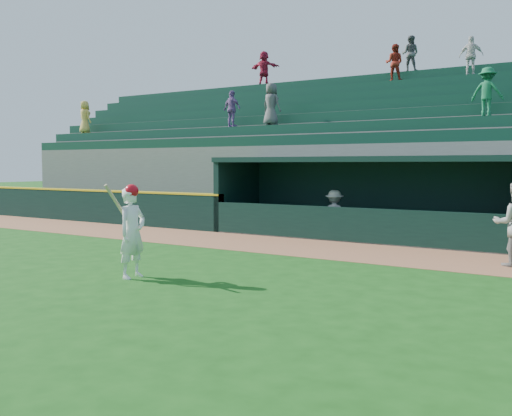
# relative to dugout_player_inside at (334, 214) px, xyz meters

# --- Properties ---
(ground) EXTENTS (120.00, 120.00, 0.00)m
(ground) POSITION_rel_dugout_player_inside_xyz_m (0.67, -7.07, -0.73)
(ground) COLOR #164B12
(ground) RESTS_ON ground
(warning_track) EXTENTS (40.00, 3.00, 0.01)m
(warning_track) POSITION_rel_dugout_player_inside_xyz_m (0.67, -2.17, -0.73)
(warning_track) COLOR #985E3C
(warning_track) RESTS_ON ground
(field_wall_left) EXTENTS (15.50, 0.30, 1.20)m
(field_wall_left) POSITION_rel_dugout_player_inside_xyz_m (-11.58, -0.52, -0.13)
(field_wall_left) COLOR black
(field_wall_left) RESTS_ON ground
(wall_stripe_left) EXTENTS (15.50, 0.32, 0.06)m
(wall_stripe_left) POSITION_rel_dugout_player_inside_xyz_m (-11.58, -0.52, 0.50)
(wall_stripe_left) COLOR yellow
(wall_stripe_left) RESTS_ON field_wall_left
(dugout_player_inside) EXTENTS (1.07, 0.82, 1.46)m
(dugout_player_inside) POSITION_rel_dugout_player_inside_xyz_m (0.00, 0.00, 0.00)
(dugout_player_inside) COLOR #A3A29E
(dugout_player_inside) RESTS_ON ground
(dugout) EXTENTS (9.40, 2.80, 2.46)m
(dugout) POSITION_rel_dugout_player_inside_xyz_m (0.67, 0.94, 0.63)
(dugout) COLOR slate
(dugout) RESTS_ON ground
(stands) EXTENTS (34.50, 6.25, 7.54)m
(stands) POSITION_rel_dugout_player_inside_xyz_m (0.69, 5.50, 1.67)
(stands) COLOR slate
(stands) RESTS_ON ground
(batter_at_plate) EXTENTS (0.51, 0.80, 1.86)m
(batter_at_plate) POSITION_rel_dugout_player_inside_xyz_m (-0.83, -7.63, 0.19)
(batter_at_plate) COLOR white
(batter_at_plate) RESTS_ON ground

